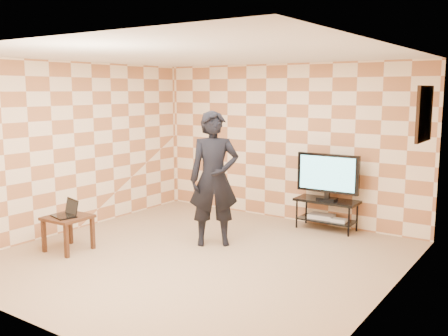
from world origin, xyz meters
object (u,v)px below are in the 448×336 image
(tv_stand, at_px, (327,208))
(person, at_px, (214,179))
(tv, at_px, (328,174))
(side_table, at_px, (68,222))

(tv_stand, distance_m, person, 2.07)
(tv_stand, xyz_separation_m, tv, (-0.00, -0.00, 0.55))
(side_table, xyz_separation_m, person, (1.53, 1.41, 0.57))
(tv, bearing_deg, side_table, -130.07)
(tv_stand, distance_m, tv, 0.55)
(person, bearing_deg, side_table, -176.30)
(tv_stand, bearing_deg, side_table, -130.05)
(tv, distance_m, person, 1.97)
(tv_stand, xyz_separation_m, person, (-1.05, -1.67, 0.61))
(side_table, relative_size, person, 0.29)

